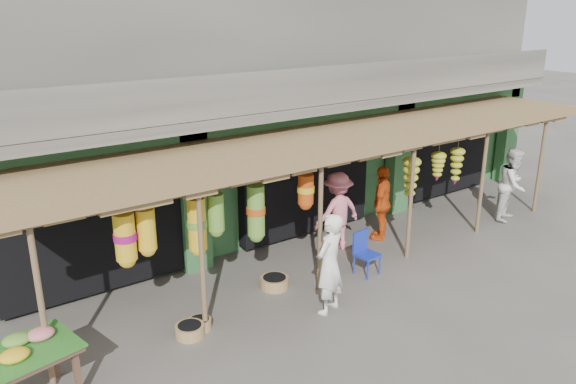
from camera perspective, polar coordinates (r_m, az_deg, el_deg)
ground at (r=12.22m, az=8.07°, el=-7.41°), size 80.00×80.00×0.00m
building at (r=14.99m, az=-4.57°, el=10.98°), size 16.40×6.80×7.00m
awning at (r=11.81m, az=5.41°, el=5.05°), size 14.00×2.70×2.79m
flower_table at (r=8.63m, az=-26.18°, el=-14.87°), size 1.82×1.28×1.00m
blue_chair at (r=11.69m, az=7.76°, el=-5.89°), size 0.47×0.48×0.91m
basket_left at (r=9.81m, az=-9.94°, el=-13.71°), size 0.65×0.65×0.21m
basket_mid at (r=11.17m, az=-1.38°, el=-9.16°), size 0.73×0.73×0.22m
basket_right at (r=9.99m, az=-8.96°, el=-13.11°), size 0.52×0.52×0.18m
person_front at (r=10.03m, az=4.23°, el=-7.30°), size 0.79×0.65×1.87m
person_right at (r=15.43m, az=21.86°, el=0.71°), size 1.08×0.95×1.89m
person_vendor at (r=13.34m, az=9.53°, el=-1.08°), size 1.12×0.94×1.79m
person_shopper at (r=12.60m, az=5.05°, el=-2.00°), size 1.21×0.74×1.81m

